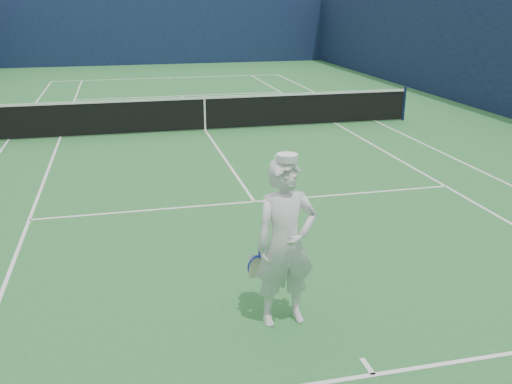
{
  "coord_description": "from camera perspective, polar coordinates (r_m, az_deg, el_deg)",
  "views": [
    {
      "loc": [
        -2.36,
        -16.49,
        3.76
      ],
      "look_at": [
        -0.61,
        -9.13,
        1.16
      ],
      "focal_mm": 40.0,
      "sensor_mm": 36.0,
      "label": 1
    }
  ],
  "objects": [
    {
      "name": "windscreen_fence",
      "position": [
        16.75,
        -5.3,
        12.84
      ],
      "size": [
        20.12,
        36.12,
        4.0
      ],
      "color": "#101B3B",
      "rests_on": "ground"
    },
    {
      "name": "tennis_player",
      "position": [
        6.7,
        2.96,
        -5.13
      ],
      "size": [
        0.83,
        0.53,
        2.11
      ],
      "rotation": [
        0.0,
        0.0,
        0.06
      ],
      "color": "white",
      "rests_on": "ground"
    },
    {
      "name": "tennis_net",
      "position": [
        16.97,
        -5.15,
        7.98
      ],
      "size": [
        12.88,
        0.09,
        1.07
      ],
      "color": "#141E4C",
      "rests_on": "ground"
    },
    {
      "name": "ground",
      "position": [
        17.08,
        -5.09,
        6.15
      ],
      "size": [
        80.0,
        80.0,
        0.0
      ],
      "primitive_type": "plane",
      "color": "#2B7134",
      "rests_on": "ground"
    },
    {
      "name": "court_markings",
      "position": [
        17.08,
        -5.09,
        6.17
      ],
      "size": [
        11.03,
        23.83,
        0.01
      ],
      "color": "white",
      "rests_on": "ground"
    }
  ]
}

